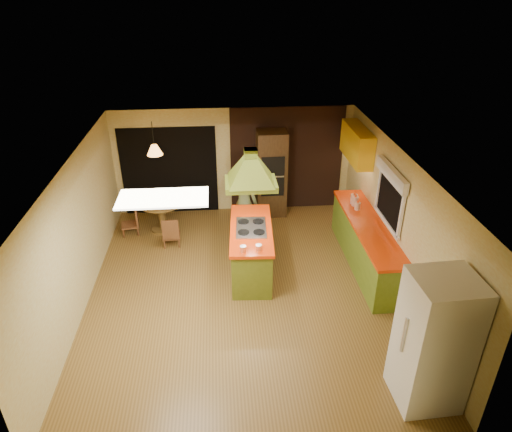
{
  "coord_description": "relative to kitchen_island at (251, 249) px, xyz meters",
  "views": [
    {
      "loc": [
        -0.33,
        -6.75,
        5.15
      ],
      "look_at": [
        0.31,
        0.67,
        1.15
      ],
      "focal_mm": 32.0,
      "sensor_mm": 36.0,
      "label": 1
    }
  ],
  "objects": [
    {
      "name": "pendant_lamp",
      "position": [
        -1.86,
        1.77,
        1.41
      ],
      "size": [
        0.41,
        0.41,
        0.21
      ],
      "primitive_type": "cone",
      "rotation": [
        0.0,
        0.0,
        -0.31
      ],
      "color": "#FF9E3F",
      "rests_on": "ceiling_plane"
    },
    {
      "name": "man",
      "position": [
        -0.05,
        1.31,
        0.34
      ],
      "size": [
        0.71,
        0.6,
        1.64
      ],
      "primitive_type": "imported",
      "rotation": [
        0.0,
        0.0,
        2.72
      ],
      "color": "#52572E",
      "rests_on": "ground"
    },
    {
      "name": "range_hood",
      "position": [
        0.0,
        0.0,
        1.77
      ],
      "size": [
        0.91,
        0.66,
        0.78
      ],
      "rotation": [
        0.0,
        0.0,
        -0.01
      ],
      "color": "olive",
      "rests_on": "ceiling_plane"
    },
    {
      "name": "chair_left",
      "position": [
        -2.56,
        1.67,
        -0.15
      ],
      "size": [
        0.42,
        0.42,
        0.67
      ],
      "primitive_type": null,
      "rotation": [
        0.0,
        0.0,
        -1.4
      ],
      "color": "brown",
      "rests_on": "ground"
    },
    {
      "name": "nook_opening",
      "position": [
        -1.71,
        2.66,
        0.56
      ],
      "size": [
        2.2,
        0.03,
        2.1
      ],
      "primitive_type": "cube",
      "color": "black",
      "rests_on": "ground"
    },
    {
      "name": "fluor_panel",
      "position": [
        -1.31,
        -1.77,
        2.0
      ],
      "size": [
        1.2,
        0.6,
        0.03
      ],
      "primitive_type": "cube",
      "color": "white",
      "rests_on": "ceiling_plane"
    },
    {
      "name": "canister_medium",
      "position": [
        2.19,
        0.9,
        0.54
      ],
      "size": [
        0.19,
        0.19,
        0.2
      ],
      "primitive_type": "cylinder",
      "rotation": [
        0.0,
        0.0,
        0.41
      ],
      "color": "beige",
      "rests_on": "right_counter"
    },
    {
      "name": "dining_table",
      "position": [
        -1.86,
        1.77,
        0.01
      ],
      "size": [
        0.93,
        0.93,
        0.7
      ],
      "rotation": [
        0.0,
        0.0,
        -0.05
      ],
      "color": "brown",
      "rests_on": "ground"
    },
    {
      "name": "upper_cabinets",
      "position": [
        2.36,
        1.63,
        1.46
      ],
      "size": [
        0.34,
        1.4,
        0.7
      ],
      "primitive_type": "cube",
      "color": "yellow",
      "rests_on": "room_walls"
    },
    {
      "name": "kitchen_island",
      "position": [
        0.0,
        0.0,
        0.0
      ],
      "size": [
        0.88,
        1.96,
        0.97
      ],
      "rotation": [
        0.0,
        0.0,
        -0.06
      ],
      "color": "#636D1B",
      "rests_on": "ground"
    },
    {
      "name": "room_walls",
      "position": [
        -0.21,
        -0.57,
        0.76
      ],
      "size": [
        5.5,
        6.5,
        6.5
      ],
      "color": "beige",
      "rests_on": "ground"
    },
    {
      "name": "canister_small",
      "position": [
        2.19,
        0.63,
        0.51
      ],
      "size": [
        0.13,
        0.13,
        0.16
      ],
      "primitive_type": "cylinder",
      "rotation": [
        0.0,
        0.0,
        0.14
      ],
      "color": "beige",
      "rests_on": "right_counter"
    },
    {
      "name": "right_counter",
      "position": [
        2.24,
        0.03,
        -0.02
      ],
      "size": [
        0.62,
        3.05,
        0.92
      ],
      "color": "olive",
      "rests_on": "ground"
    },
    {
      "name": "canister_large",
      "position": [
        2.19,
        0.81,
        0.53
      ],
      "size": [
        0.17,
        0.17,
        0.2
      ],
      "primitive_type": "cylinder",
      "rotation": [
        0.0,
        0.0,
        -0.33
      ],
      "color": "beige",
      "rests_on": "right_counter"
    },
    {
      "name": "brick_panel",
      "position": [
        1.04,
        2.66,
        0.76
      ],
      "size": [
        2.64,
        0.03,
        2.5
      ],
      "primitive_type": "cube",
      "color": "#381E14",
      "rests_on": "ground"
    },
    {
      "name": "wall_oven",
      "position": [
        0.65,
        2.38,
        0.53
      ],
      "size": [
        0.68,
        0.61,
        2.04
      ],
      "rotation": [
        0.0,
        0.0,
        0.02
      ],
      "color": "#452E16",
      "rests_on": "ground"
    },
    {
      "name": "ground",
      "position": [
        -0.21,
        -0.57,
        -0.49
      ],
      "size": [
        6.5,
        6.5,
        0.0
      ],
      "primitive_type": "plane",
      "color": "brown",
      "rests_on": "ground"
    },
    {
      "name": "chair_near",
      "position": [
        -1.61,
        1.12,
        -0.15
      ],
      "size": [
        0.38,
        0.38,
        0.66
      ],
      "primitive_type": null,
      "rotation": [
        0.0,
        0.0,
        3.19
      ],
      "color": "brown",
      "rests_on": "ground"
    },
    {
      "name": "window_right",
      "position": [
        2.49,
        -0.17,
        1.29
      ],
      "size": [
        0.12,
        1.35,
        1.06
      ],
      "color": "black",
      "rests_on": "room_walls"
    },
    {
      "name": "refrigerator",
      "position": [
        2.11,
        -3.16,
        0.49
      ],
      "size": [
        0.83,
        0.79,
        1.95
      ],
      "primitive_type": "cube",
      "rotation": [
        0.0,
        0.0,
        0.04
      ],
      "color": "white",
      "rests_on": "ground"
    },
    {
      "name": "ceiling_plane",
      "position": [
        -0.21,
        -0.57,
        2.01
      ],
      "size": [
        6.5,
        6.5,
        0.0
      ],
      "primitive_type": "plane",
      "rotation": [
        3.14,
        0.0,
        0.0
      ],
      "color": "silver",
      "rests_on": "room_walls"
    }
  ]
}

